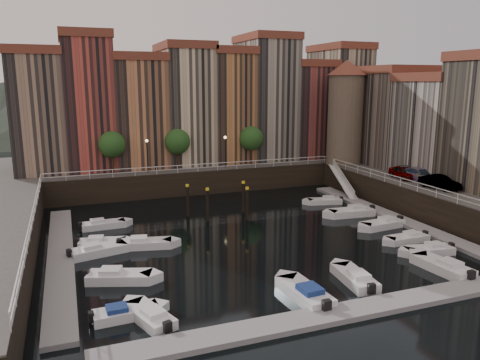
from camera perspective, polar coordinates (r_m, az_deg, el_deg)
name	(u,v)px	position (r m, az deg, el deg)	size (l,w,h in m)	color
ground	(244,233)	(44.37, 0.48, -6.45)	(200.00, 200.00, 0.00)	black
quay_far	(180,170)	(68.19, -7.36, 1.25)	(80.00, 20.00, 3.00)	black
dock_left	(60,257)	(40.74, -21.04, -8.72)	(2.00, 28.00, 0.35)	gray
dock_right	(392,217)	(51.35, 18.08, -4.29)	(2.00, 28.00, 0.35)	gray
dock_near	(344,313)	(30.26, 12.51, -15.51)	(30.00, 2.00, 0.35)	gray
mountains	(122,102)	(150.39, -14.24, 9.21)	(145.00, 100.00, 18.00)	#2D382D
far_terrace	(206,104)	(65.53, -4.21, 9.22)	(48.70, 10.30, 17.50)	#987861
right_terrace	(444,120)	(60.07, 23.58, 6.70)	(9.30, 24.30, 14.00)	#736356
corner_tower	(345,111)	(64.36, 12.72, 8.24)	(5.20, 5.20, 13.80)	#6B5B4C
promenade_trees	(183,141)	(59.60, -7.01, 4.68)	(21.20, 3.20, 5.20)	black
street_lamps	(187,148)	(58.81, -6.45, 3.92)	(10.36, 0.36, 4.18)	black
railings	(227,183)	(47.80, -1.61, -0.41)	(36.08, 34.04, 0.52)	white
gangway	(342,180)	(60.11, 12.38, 0.04)	(2.78, 8.32, 3.73)	white
mooring_pilings	(222,202)	(48.89, -2.27, -2.71)	(6.40, 3.77, 3.78)	black
boat_left_0	(124,313)	(30.03, -13.91, -15.49)	(4.14, 1.67, 0.94)	silver
boat_left_1	(118,277)	(35.02, -14.65, -11.35)	(4.88, 3.11, 1.10)	silver
boat_left_2	(97,251)	(40.57, -17.00, -8.22)	(4.93, 2.76, 1.10)	silver
boat_left_3	(101,243)	(42.52, -16.56, -7.33)	(4.27, 2.25, 0.96)	silver
boat_left_4	(102,225)	(47.59, -16.43, -5.25)	(4.40, 1.79, 1.00)	silver
boat_right_0	(430,250)	(42.07, 22.12, -7.92)	(4.39, 2.14, 0.99)	silver
boat_right_1	(408,238)	(44.45, 19.80, -6.71)	(4.18, 1.60, 0.96)	silver
boat_right_2	(383,224)	(47.89, 17.07, -5.15)	(4.81, 2.19, 1.09)	silver
boat_right_3	(352,212)	(51.16, 13.52, -3.83)	(5.21, 2.29, 1.18)	silver
boat_right_4	(325,201)	(55.57, 10.36, -2.53)	(4.23, 2.36, 0.95)	silver
boat_near_0	(150,316)	(29.36, -10.94, -15.98)	(2.83, 4.41, 0.99)	silver
boat_near_1	(305,293)	(31.77, 7.98, -13.50)	(2.15, 5.16, 1.17)	silver
boat_near_2	(355,278)	(34.69, 13.86, -11.54)	(2.15, 4.79, 1.08)	silver
boat_near_3	(444,267)	(38.70, 23.57, -9.68)	(2.29, 5.09, 1.15)	silver
car_a	(403,173)	(56.67, 19.25, 0.78)	(1.66, 4.12, 1.40)	gray
car_b	(440,183)	(52.43, 23.15, -0.36)	(1.51, 4.34, 1.43)	gray
car_c	(420,176)	(55.67, 21.07, 0.49)	(2.04, 5.01, 1.45)	gray
boat_extra_202	(145,244)	(41.28, -11.56, -7.60)	(4.73, 2.56, 1.06)	silver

